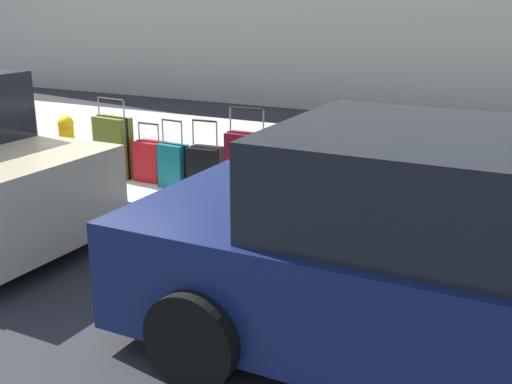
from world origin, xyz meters
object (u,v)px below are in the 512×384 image
suitcase_red_7 (150,161)px  suitcase_maroon_4 (247,165)px  suitcase_olive_8 (114,147)px  fire_hydrant (67,142)px  suitcase_navy_2 (338,180)px  bollard_post (26,139)px  suitcase_olive_1 (388,183)px  parked_car_navy_0 (450,260)px  suitcase_red_0 (438,192)px  suitcase_teal_6 (173,166)px  suitcase_black_5 (206,170)px  suitcase_silver_3 (293,173)px

suitcase_red_7 → suitcase_maroon_4: bearing=179.2°
suitcase_olive_8 → fire_hydrant: suitcase_olive_8 is taller
suitcase_navy_2 → suitcase_maroon_4: size_ratio=0.88×
suitcase_red_7 → fire_hydrant: 1.31m
bollard_post → suitcase_olive_1: bearing=-178.5°
suitcase_navy_2 → suitcase_olive_8: bearing=0.5°
suitcase_maroon_4 → parked_car_navy_0: (-2.69, 2.31, 0.23)m
suitcase_olive_8 → suitcase_olive_1: bearing=179.9°
suitcase_red_0 → suitcase_olive_8: suitcase_olive_8 is taller
suitcase_olive_1 → suitcase_olive_8: 3.56m
suitcase_olive_1 → suitcase_teal_6: suitcase_olive_1 is taller
suitcase_navy_2 → suitcase_teal_6: bearing=2.3°
suitcase_red_7 → fire_hydrant: bearing=2.2°
suitcase_red_0 → fire_hydrant: suitcase_red_0 is taller
suitcase_red_0 → fire_hydrant: 4.86m
fire_hydrant → suitcase_black_5: bearing=178.6°
suitcase_navy_2 → parked_car_navy_0: (-1.58, 2.29, 0.26)m
suitcase_red_0 → suitcase_maroon_4: size_ratio=0.90×
suitcase_navy_2 → suitcase_black_5: size_ratio=1.05×
bollard_post → suitcase_teal_6: bearing=-178.1°
suitcase_maroon_4 → bollard_post: 3.29m
suitcase_olive_1 → parked_car_navy_0: bearing=114.5°
suitcase_olive_1 → bollard_post: size_ratio=1.36×
suitcase_silver_3 → suitcase_maroon_4: suitcase_maroon_4 is taller
suitcase_silver_3 → bollard_post: bearing=3.4°
suitcase_silver_3 → suitcase_maroon_4: 0.56m
suitcase_silver_3 → suitcase_teal_6: bearing=5.6°
suitcase_navy_2 → suitcase_red_7: (2.50, -0.04, -0.09)m
suitcase_teal_6 → fire_hydrant: suitcase_teal_6 is taller
suitcase_navy_2 → suitcase_maroon_4: bearing=-0.9°
suitcase_black_5 → suitcase_teal_6: size_ratio=1.04×
suitcase_olive_1 → suitcase_red_7: suitcase_olive_1 is taller
suitcase_red_7 → bollard_post: size_ratio=0.96×
suitcase_black_5 → bollard_post: (2.77, 0.10, 0.12)m
suitcase_red_0 → suitcase_teal_6: size_ratio=1.12×
suitcase_olive_1 → suitcase_red_7: bearing=-1.3°
suitcase_silver_3 → suitcase_olive_8: 2.46m
suitcase_olive_1 → suitcase_black_5: size_ratio=1.22×
suitcase_navy_2 → suitcase_olive_8: 3.01m
suitcase_red_0 → bollard_post: 5.45m
suitcase_red_0 → suitcase_silver_3: (1.61, -0.02, -0.01)m
suitcase_olive_1 → parked_car_navy_0: 2.49m
suitcase_navy_2 → fire_hydrant: 3.80m
suitcase_maroon_4 → suitcase_olive_1: bearing=178.3°
suitcase_red_0 → suitcase_olive_1: 0.51m
suitcase_olive_1 → parked_car_navy_0: (-1.03, 2.26, 0.21)m
suitcase_maroon_4 → suitcase_teal_6: 0.96m
suitcase_olive_8 → parked_car_navy_0: size_ratio=0.24×
suitcase_navy_2 → suitcase_red_7: bearing=-0.9°
suitcase_olive_8 → suitcase_silver_3: bearing=-177.8°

